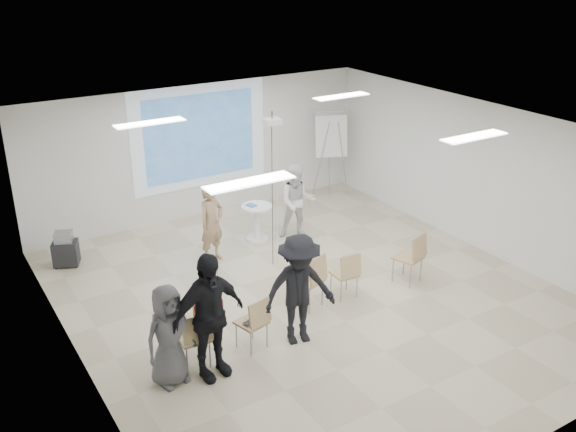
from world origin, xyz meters
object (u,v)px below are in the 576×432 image
player_left (211,218)px  chair_right_far (412,254)px  chair_left_mid (205,319)px  chair_center (311,277)px  chair_far_left (195,335)px  chair_left_inner (255,320)px  laptop (251,320)px  audience_left (208,308)px  flipchart_easel (331,136)px  player_right (297,198)px  av_cart (65,250)px  pedestal_table (257,220)px  chair_right_inner (347,271)px  audience_mid (299,283)px  audience_outer (168,330)px

player_left → chair_right_far: bearing=-65.2°
chair_left_mid → chair_center: 2.09m
chair_far_left → chair_left_inner: 0.95m
chair_left_inner → laptop: chair_left_inner is taller
audience_left → flipchart_easel: size_ratio=1.04×
player_right → av_cart: 4.72m
chair_right_far → player_right: bearing=86.2°
pedestal_table → chair_right_far: bearing=-64.9°
player_left → av_cart: bearing=133.2°
chair_right_far → audience_left: bearing=170.6°
chair_right_inner → audience_left: bearing=-162.6°
pedestal_table → chair_far_left: (-2.94, -3.43, 0.10)m
laptop → audience_mid: size_ratio=0.16×
player_left → audience_left: (-1.62, -3.32, 0.21)m
player_right → laptop: bearing=-105.9°
chair_left_mid → player_left: bearing=61.4°
player_right → chair_left_inner: 4.26m
pedestal_table → chair_right_inner: chair_right_inner is taller
chair_right_far → audience_left: size_ratio=0.44×
chair_right_inner → chair_far_left: bearing=-167.9°
chair_far_left → audience_outer: size_ratio=0.54×
pedestal_table → audience_left: 4.70m
laptop → chair_center: bearing=-175.1°
chair_right_inner → audience_left: audience_left is taller
audience_left → flipchart_easel: (5.62, 4.98, 0.45)m
player_right → laptop: (-2.82, -3.09, -0.40)m
player_left → chair_right_inner: player_left is taller
chair_left_mid → chair_center: bearing=5.9°
chair_right_far → av_cart: chair_right_far is taller
laptop → audience_left: bearing=6.9°
player_right → flipchart_easel: bearing=65.1°
chair_left_mid → chair_right_inner: (2.79, 0.21, -0.06)m
chair_right_inner → flipchart_easel: flipchart_easel is taller
flipchart_easel → av_cart: (-6.50, -0.37, -1.23)m
player_left → audience_outer: size_ratio=1.05×
audience_outer → chair_left_mid: bearing=17.3°
pedestal_table → flipchart_easel: 3.27m
chair_left_mid → laptop: chair_left_mid is taller
audience_left → pedestal_table: bearing=45.2°
chair_left_mid → chair_left_inner: chair_left_mid is taller
chair_right_inner → audience_outer: size_ratio=0.51×
chair_right_inner → av_cart: (-3.85, 3.87, -0.20)m
player_left → chair_far_left: bearing=-138.9°
audience_mid → chair_center: bearing=57.6°
pedestal_table → chair_far_left: 4.52m
chair_right_inner → audience_mid: 1.66m
chair_left_mid → audience_outer: bearing=-152.7°
chair_right_inner → chair_center: bearing=179.6°
chair_left_inner → player_right: bearing=35.0°
player_left → chair_left_inner: size_ratio=2.02×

